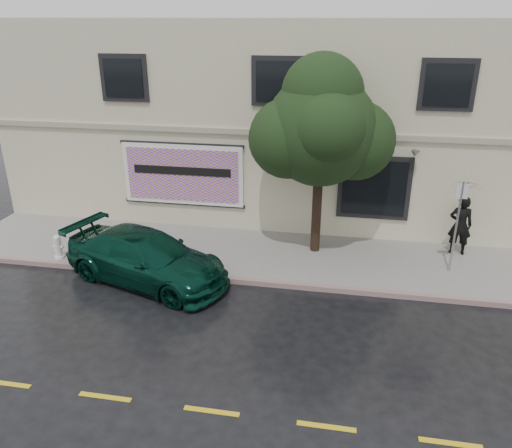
% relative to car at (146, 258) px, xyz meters
% --- Properties ---
extents(ground, '(90.00, 90.00, 0.00)m').
position_rel_car_xyz_m(ground, '(3.14, -1.20, -0.72)').
color(ground, black).
rests_on(ground, ground).
extents(sidewalk, '(20.00, 3.50, 0.15)m').
position_rel_car_xyz_m(sidewalk, '(3.14, 2.05, -0.65)').
color(sidewalk, gray).
rests_on(sidewalk, ground).
extents(curb, '(20.00, 0.18, 0.16)m').
position_rel_car_xyz_m(curb, '(3.14, 0.30, -0.65)').
color(curb, slate).
rests_on(curb, ground).
extents(road_marking, '(19.00, 0.12, 0.01)m').
position_rel_car_xyz_m(road_marking, '(3.14, -4.70, -0.72)').
color(road_marking, gold).
rests_on(road_marking, ground).
extents(building, '(20.00, 8.12, 7.00)m').
position_rel_car_xyz_m(building, '(3.14, 7.80, 2.78)').
color(building, beige).
rests_on(building, ground).
extents(billboard, '(4.30, 0.16, 2.20)m').
position_rel_car_xyz_m(billboard, '(-0.06, 3.72, 1.33)').
color(billboard, white).
rests_on(billboard, ground).
extents(car, '(5.39, 3.63, 1.44)m').
position_rel_car_xyz_m(car, '(0.00, 0.00, 0.00)').
color(car, '#083226').
rests_on(car, ground).
extents(pedestrian, '(0.73, 0.51, 1.90)m').
position_rel_car_xyz_m(pedestrian, '(8.99, 3.14, 0.38)').
color(pedestrian, black).
rests_on(pedestrian, sidewalk).
extents(umbrella, '(1.20, 1.20, 0.68)m').
position_rel_car_xyz_m(umbrella, '(8.99, 3.14, 1.67)').
color(umbrella, black).
rests_on(umbrella, pedestrian).
extents(street_tree, '(3.26, 3.26, 5.47)m').
position_rel_car_xyz_m(street_tree, '(4.60, 2.58, 3.25)').
color(street_tree, black).
rests_on(street_tree, sidewalk).
extents(fire_hydrant, '(0.31, 0.30, 0.77)m').
position_rel_car_xyz_m(fire_hydrant, '(-3.10, 0.60, -0.20)').
color(fire_hydrant, white).
rests_on(fire_hydrant, sidewalk).
extents(sign_pole, '(0.34, 0.06, 2.72)m').
position_rel_car_xyz_m(sign_pole, '(8.58, 1.85, 1.05)').
color(sign_pole, '#989CA0').
rests_on(sign_pole, sidewalk).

